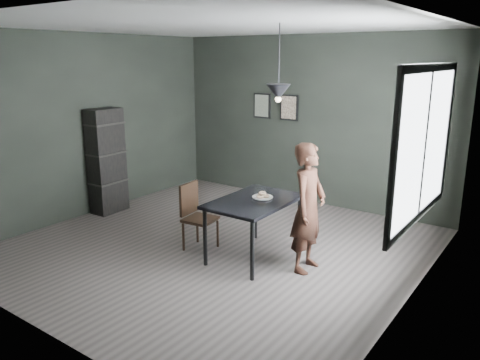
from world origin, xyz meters
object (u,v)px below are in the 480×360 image
Objects in this scene: shelf_unit at (107,161)px; pendant_lamp at (278,92)px; wood_chair at (195,212)px; woman at (308,208)px; white_plate at (262,198)px; cafe_table at (254,206)px.

pendant_lamp is (3.17, -0.04, 1.22)m from shelf_unit.
wood_chair is 2.18m from shelf_unit.
woman is 1.75× the size of pendant_lamp.
white_plate is 0.93m from wood_chair.
shelf_unit is (-2.13, 0.33, 0.34)m from wood_chair.
woman is 1.74× the size of wood_chair.
woman is at bearing 6.44° from cafe_table.
white_plate is at bearing 69.07° from cafe_table.
white_plate is 0.26× the size of wood_chair.
wood_chair is 0.52× the size of shelf_unit.
pendant_lamp is (0.25, 0.10, 1.38)m from cafe_table.
pendant_lamp is (1.04, 0.30, 1.56)m from wood_chair.
cafe_table is 1.41m from pendant_lamp.
cafe_table is at bearing 7.65° from wood_chair.
wood_chair is (-0.79, -0.20, -0.18)m from cafe_table.
white_plate is 2.96m from shelf_unit.
white_plate is at bearing 83.30° from woman.
pendant_lamp reaches higher than shelf_unit.
shelf_unit is at bearing 177.34° from cafe_table.
pendant_lamp reaches higher than cafe_table.
white_plate is at bearing 14.15° from wood_chair.
pendant_lamp reaches higher than white_plate.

